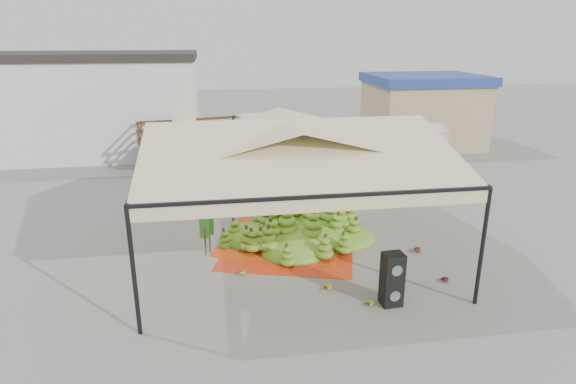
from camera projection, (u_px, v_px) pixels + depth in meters
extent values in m
plane|color=slate|center=(289.00, 247.00, 15.03)|extent=(90.00, 90.00, 0.00)
cylinder|color=black|center=(134.00, 273.00, 10.21)|extent=(0.10, 0.10, 3.00)
cylinder|color=black|center=(482.00, 248.00, 11.41)|extent=(0.10, 0.10, 3.00)
cylinder|color=black|center=(165.00, 171.00, 17.72)|extent=(0.10, 0.10, 3.00)
cylinder|color=black|center=(373.00, 163.00, 18.91)|extent=(0.10, 0.10, 3.00)
pyramid|color=beige|center=(289.00, 136.00, 13.93)|extent=(8.00, 8.00, 1.00)
cube|color=black|center=(289.00, 153.00, 14.09)|extent=(8.00, 8.00, 0.08)
cube|color=beige|center=(289.00, 159.00, 14.15)|extent=(8.00, 8.00, 0.36)
cube|color=silver|center=(65.00, 108.00, 25.89)|extent=(14.00, 6.00, 5.00)
cube|color=black|center=(57.00, 56.00, 25.04)|extent=(14.30, 6.30, 0.40)
cube|color=tan|center=(422.00, 115.00, 28.15)|extent=(6.00, 5.00, 3.60)
cube|color=navy|center=(425.00, 79.00, 27.50)|extent=(6.30, 5.30, 0.50)
cube|color=red|center=(289.00, 247.00, 14.97)|extent=(4.81, 4.68, 0.01)
cube|color=#CD5713|center=(283.00, 235.00, 15.87)|extent=(4.86, 4.98, 0.01)
ellipsoid|color=#5A7D1A|center=(301.00, 223.00, 15.42)|extent=(6.27, 5.67, 1.12)
ellipsoid|color=gold|center=(325.00, 286.00, 12.47)|extent=(0.49, 0.42, 0.20)
ellipsoid|color=#B08D23|center=(367.00, 303.00, 11.73)|extent=(0.46, 0.39, 0.19)
ellipsoid|color=#5A2514|center=(414.00, 248.00, 14.65)|extent=(0.60, 0.55, 0.22)
ellipsoid|color=#5F1D15|center=(442.00, 279.00, 12.87)|extent=(0.44, 0.38, 0.19)
ellipsoid|color=#507E1A|center=(240.00, 271.00, 13.27)|extent=(0.51, 0.46, 0.20)
ellipsoid|color=#367017|center=(220.00, 160.00, 14.86)|extent=(0.24, 0.24, 0.20)
ellipsoid|color=#367017|center=(268.00, 158.00, 15.08)|extent=(0.24, 0.24, 0.20)
ellipsoid|color=#367017|center=(315.00, 156.00, 15.31)|extent=(0.24, 0.24, 0.20)
ellipsoid|color=#367017|center=(360.00, 154.00, 15.53)|extent=(0.24, 0.24, 0.20)
cube|color=black|center=(391.00, 292.00, 11.74)|extent=(0.52, 0.46, 0.68)
cube|color=black|center=(393.00, 267.00, 11.53)|extent=(0.52, 0.46, 0.68)
imported|color=gray|center=(302.00, 168.00, 20.36)|extent=(0.79, 0.66, 1.86)
cube|color=#4E2A1A|center=(194.00, 146.00, 23.67)|extent=(5.44, 3.36, 0.12)
cube|color=silver|center=(259.00, 139.00, 24.80)|extent=(2.26, 2.57, 2.33)
cylinder|color=black|center=(160.00, 167.00, 22.34)|extent=(0.95, 0.49, 0.91)
cylinder|color=black|center=(155.00, 157.00, 24.13)|extent=(0.95, 0.49, 0.91)
cylinder|color=black|center=(228.00, 160.00, 23.46)|extent=(0.95, 0.49, 0.91)
cylinder|color=black|center=(218.00, 151.00, 25.25)|extent=(0.95, 0.49, 0.91)
cylinder|color=black|center=(261.00, 157.00, 24.05)|extent=(0.95, 0.49, 0.91)
cylinder|color=black|center=(249.00, 148.00, 25.84)|extent=(0.95, 0.49, 0.91)
ellipsoid|color=#4E7217|center=(194.00, 136.00, 23.51)|extent=(4.35, 2.65, 0.71)
cube|color=yellow|center=(203.00, 127.00, 23.56)|extent=(2.41, 2.40, 0.25)
cube|color=#50371A|center=(358.00, 149.00, 23.31)|extent=(5.19, 3.51, 0.11)
cube|color=white|center=(424.00, 149.00, 22.85)|extent=(2.26, 2.51, 2.19)
cylinder|color=black|center=(321.00, 164.00, 22.83)|extent=(0.90, 0.53, 0.86)
cylinder|color=black|center=(324.00, 155.00, 24.61)|extent=(0.90, 0.53, 0.86)
cylinder|color=black|center=(386.00, 167.00, 22.41)|extent=(0.90, 0.53, 0.86)
cylinder|color=black|center=(384.00, 157.00, 24.20)|extent=(0.90, 0.53, 0.86)
cylinder|color=black|center=(422.00, 168.00, 22.19)|extent=(0.90, 0.53, 0.86)
cylinder|color=black|center=(417.00, 158.00, 23.97)|extent=(0.90, 0.53, 0.86)
ellipsoid|color=#50851B|center=(358.00, 140.00, 23.16)|extent=(4.14, 2.77, 0.67)
cube|color=yellow|center=(369.00, 132.00, 22.97)|extent=(2.38, 2.38, 0.24)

